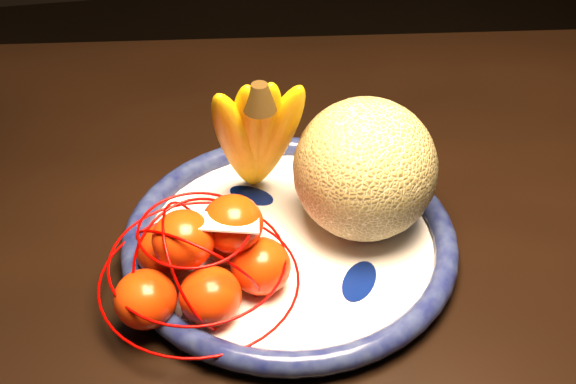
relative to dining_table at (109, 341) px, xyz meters
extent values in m
cube|color=black|center=(0.00, 0.00, 0.06)|extent=(1.69, 1.14, 0.04)
cylinder|color=white|center=(0.19, 0.01, 0.09)|extent=(0.30, 0.30, 0.01)
torus|color=#04063A|center=(0.19, 0.01, 0.10)|extent=(0.33, 0.33, 0.02)
cylinder|color=white|center=(0.19, 0.01, 0.09)|extent=(0.15, 0.15, 0.00)
ellipsoid|color=#051250|center=(0.25, -0.05, 0.10)|extent=(0.11, 0.12, 0.00)
ellipsoid|color=#051250|center=(0.16, 0.09, 0.10)|extent=(0.11, 0.10, 0.00)
ellipsoid|color=#051250|center=(0.09, 0.01, 0.10)|extent=(0.10, 0.09, 0.00)
sphere|color=olive|center=(0.27, 0.03, 0.17)|extent=(0.14, 0.14, 0.14)
ellipsoid|color=#E8B410|center=(0.15, 0.08, 0.18)|extent=(0.08, 0.11, 0.17)
ellipsoid|color=#E8B410|center=(0.16, 0.08, 0.19)|extent=(0.05, 0.10, 0.18)
ellipsoid|color=#E8B410|center=(0.17, 0.08, 0.19)|extent=(0.05, 0.10, 0.18)
ellipsoid|color=#E8B410|center=(0.19, 0.08, 0.18)|extent=(0.09, 0.11, 0.17)
cone|color=black|center=(0.17, 0.08, 0.26)|extent=(0.03, 0.03, 0.03)
ellipsoid|color=#FF400D|center=(0.05, -0.06, 0.12)|extent=(0.06, 0.06, 0.05)
ellipsoid|color=#FF400D|center=(0.11, -0.07, 0.12)|extent=(0.06, 0.06, 0.05)
ellipsoid|color=#FF400D|center=(0.15, -0.04, 0.12)|extent=(0.06, 0.06, 0.05)
ellipsoid|color=#FF400D|center=(0.07, -0.01, 0.12)|extent=(0.06, 0.06, 0.05)
ellipsoid|color=#FF400D|center=(0.13, 0.00, 0.12)|extent=(0.06, 0.06, 0.05)
ellipsoid|color=#FF400D|center=(0.09, -0.04, 0.16)|extent=(0.06, 0.06, 0.05)
ellipsoid|color=#FF400D|center=(0.13, -0.02, 0.16)|extent=(0.06, 0.06, 0.05)
torus|color=#A40100|center=(0.10, -0.04, 0.11)|extent=(0.20, 0.20, 0.00)
torus|color=#A40100|center=(0.10, -0.04, 0.14)|extent=(0.17, 0.17, 0.00)
torus|color=#A40100|center=(0.10, -0.04, 0.17)|extent=(0.11, 0.11, 0.00)
torus|color=#A40100|center=(0.10, -0.04, 0.13)|extent=(0.14, 0.10, 0.11)
torus|color=#A40100|center=(0.10, -0.04, 0.13)|extent=(0.07, 0.13, 0.11)
torus|color=#A40100|center=(0.10, -0.04, 0.13)|extent=(0.13, 0.12, 0.11)
cube|color=white|center=(0.12, -0.04, 0.18)|extent=(0.07, 0.04, 0.01)
camera|label=1|loc=(0.09, -0.56, 0.64)|focal=50.00mm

